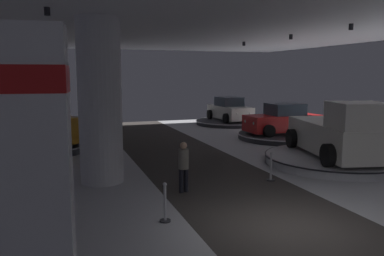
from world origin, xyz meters
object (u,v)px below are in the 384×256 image
at_px(brand_sign_pylon, 29,181).
at_px(display_platform_deep_left, 17,131).
at_px(display_platform_deep_right, 230,122).
at_px(pickup_truck_deep_left, 21,114).
at_px(display_car_deep_right, 230,110).
at_px(column_left, 100,101).
at_px(display_car_far_right, 283,120).
at_px(pickup_truck_mid_right, 340,134).
at_px(display_platform_far_left, 32,146).
at_px(display_platform_far_right, 282,136).
at_px(visitor_walking_near, 184,164).
at_px(pickup_truck_far_left, 27,124).
at_px(display_platform_mid_right, 335,159).

xyz_separation_m(brand_sign_pylon, display_platform_deep_left, (-2.10, 20.33, -2.05)).
xyz_separation_m(display_platform_deep_right, pickup_truck_deep_left, (-14.07, 0.13, 1.07)).
xyz_separation_m(brand_sign_pylon, display_car_deep_right, (12.28, 20.31, -1.16)).
bearing_deg(pickup_truck_deep_left, column_left, -74.54).
xyz_separation_m(display_car_far_right, pickup_truck_deep_left, (-14.22, 6.99, 0.17)).
height_order(brand_sign_pylon, pickup_truck_mid_right, brand_sign_pylon).
bearing_deg(display_platform_deep_left, pickup_truck_deep_left, 14.88).
xyz_separation_m(display_platform_far_left, display_platform_far_right, (13.30, -0.99, -0.02)).
bearing_deg(visitor_walking_near, pickup_truck_far_left, 119.25).
bearing_deg(display_platform_mid_right, display_platform_far_right, 77.58).
distance_m(pickup_truck_far_left, pickup_truck_deep_left, 5.78).
bearing_deg(display_car_far_right, pickup_truck_far_left, 174.68).
height_order(display_platform_mid_right, display_platform_far_right, display_platform_mid_right).
bearing_deg(column_left, display_platform_far_left, 111.35).
bearing_deg(brand_sign_pylon, display_platform_mid_right, 33.38).
height_order(pickup_truck_mid_right, visitor_walking_near, pickup_truck_mid_right).
distance_m(pickup_truck_mid_right, display_platform_deep_left, 18.72).
distance_m(pickup_truck_far_left, display_platform_mid_right, 14.25).
xyz_separation_m(display_car_far_right, display_platform_deep_left, (-14.53, 6.91, -0.90)).
bearing_deg(column_left, display_platform_mid_right, -2.44).
distance_m(brand_sign_pylon, display_platform_far_left, 14.58).
height_order(column_left, pickup_truck_far_left, column_left).
xyz_separation_m(pickup_truck_far_left, pickup_truck_deep_left, (-0.71, 5.74, -0.05)).
distance_m(display_platform_mid_right, display_platform_far_right, 6.28).
xyz_separation_m(display_platform_deep_right, display_platform_mid_right, (-1.23, -13.00, 0.03)).
bearing_deg(display_platform_far_right, pickup_truck_deep_left, 153.76).
relative_size(display_car_deep_right, display_platform_mid_right, 0.75).
distance_m(brand_sign_pylon, pickup_truck_far_left, 14.74).
xyz_separation_m(pickup_truck_mid_right, display_car_far_right, (1.46, 6.45, -0.21)).
height_order(display_platform_far_right, visitor_walking_near, visitor_walking_near).
relative_size(pickup_truck_far_left, visitor_walking_near, 3.49).
height_order(display_platform_far_left, display_platform_mid_right, display_platform_mid_right).
bearing_deg(display_car_far_right, brand_sign_pylon, -132.82).
height_order(column_left, display_platform_deep_left, column_left).
xyz_separation_m(brand_sign_pylon, pickup_truck_mid_right, (10.97, 6.97, -0.93)).
distance_m(brand_sign_pylon, display_platform_deep_left, 20.54).
height_order(display_platform_far_left, pickup_truck_far_left, pickup_truck_far_left).
bearing_deg(pickup_truck_deep_left, pickup_truck_far_left, -82.96).
bearing_deg(pickup_truck_far_left, pickup_truck_deep_left, 97.04).
bearing_deg(display_car_far_right, pickup_truck_deep_left, 153.81).
distance_m(brand_sign_pylon, pickup_truck_mid_right, 13.03).
xyz_separation_m(brand_sign_pylon, pickup_truck_deep_left, (-1.79, 20.41, -0.98)).
bearing_deg(display_platform_mid_right, display_car_far_right, 77.31).
height_order(column_left, visitor_walking_near, column_left).
distance_m(display_car_deep_right, display_platform_far_right, 6.95).
bearing_deg(visitor_walking_near, brand_sign_pylon, -125.42).
bearing_deg(column_left, display_car_far_right, 28.22).
relative_size(brand_sign_pylon, display_platform_deep_left, 0.76).
xyz_separation_m(display_platform_mid_right, display_platform_deep_left, (-13.15, 13.05, -0.03)).
bearing_deg(column_left, display_platform_deep_right, 50.08).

